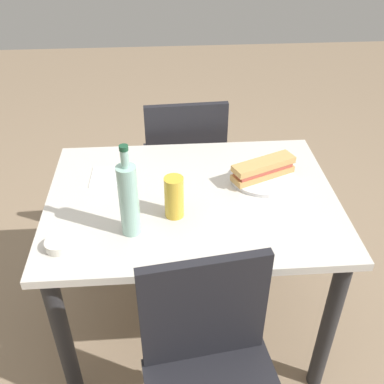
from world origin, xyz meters
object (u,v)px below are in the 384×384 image
object	(u,v)px
water_bottle	(129,199)
chair_near	(212,375)
baguette_sandwich_near	(263,169)
olive_bowl	(58,245)
plate_near	(262,178)
dining_table	(192,220)
chair_far	(185,163)
knife_near	(252,169)
beer_glass	(174,197)

from	to	relation	value
water_bottle	chair_near	bearing A→B (deg)	-60.23
baguette_sandwich_near	water_bottle	size ratio (longest dim) A/B	0.79
water_bottle	olive_bowl	distance (m)	0.27
baguette_sandwich_near	plate_near	bearing A→B (deg)	0.00
dining_table	plate_near	xyz separation A→B (m)	(0.28, 0.09, 0.12)
plate_near	water_bottle	world-z (taller)	water_bottle
chair_far	chair_near	world-z (taller)	same
dining_table	water_bottle	bearing A→B (deg)	-139.59
chair_far	plate_near	distance (m)	0.61
chair_near	knife_near	xyz separation A→B (m)	(0.24, 0.73, 0.24)
chair_near	beer_glass	size ratio (longest dim) A/B	5.59
baguette_sandwich_near	dining_table	bearing A→B (deg)	-161.60
dining_table	baguette_sandwich_near	distance (m)	0.34
olive_bowl	beer_glass	bearing A→B (deg)	21.01
chair_far	plate_near	world-z (taller)	chair_far
plate_near	knife_near	distance (m)	0.06
knife_near	plate_near	bearing A→B (deg)	-54.61
baguette_sandwich_near	knife_near	distance (m)	0.06
water_bottle	olive_bowl	world-z (taller)	water_bottle
chair_near	plate_near	xyz separation A→B (m)	(0.27, 0.69, 0.23)
chair_near	olive_bowl	size ratio (longest dim) A/B	9.92
plate_near	olive_bowl	size ratio (longest dim) A/B	2.88
knife_near	water_bottle	world-z (taller)	water_bottle
dining_table	knife_near	distance (m)	0.32
olive_bowl	dining_table	bearing A→B (deg)	29.22
dining_table	chair_far	bearing A→B (deg)	89.58
chair_near	olive_bowl	bearing A→B (deg)	143.70
chair_near	knife_near	size ratio (longest dim) A/B	5.81
knife_near	chair_near	bearing A→B (deg)	-107.85
plate_near	beer_glass	xyz separation A→B (m)	(-0.35, -0.20, 0.07)
baguette_sandwich_near	olive_bowl	size ratio (longest dim) A/B	3.01
dining_table	chair_near	bearing A→B (deg)	-88.36
chair_far	olive_bowl	distance (m)	0.98
chair_far	baguette_sandwich_near	xyz separation A→B (m)	(0.28, -0.50, 0.27)
baguette_sandwich_near	olive_bowl	bearing A→B (deg)	-154.77
chair_far	plate_near	xyz separation A→B (m)	(0.28, -0.50, 0.23)
chair_far	knife_near	size ratio (longest dim) A/B	5.81
beer_glass	olive_bowl	bearing A→B (deg)	-158.99
chair_near	chair_far	bearing A→B (deg)	90.61
water_bottle	knife_near	bearing A→B (deg)	34.61
plate_near	beer_glass	size ratio (longest dim) A/B	1.62
knife_near	water_bottle	distance (m)	0.58
plate_near	chair_near	bearing A→B (deg)	-111.27
dining_table	beer_glass	bearing A→B (deg)	-123.40
plate_near	baguette_sandwich_near	xyz separation A→B (m)	(0.00, 0.00, 0.04)
dining_table	water_bottle	world-z (taller)	water_bottle
baguette_sandwich_near	knife_near	bearing A→B (deg)	125.39
plate_near	olive_bowl	distance (m)	0.81
chair_near	beer_glass	xyz separation A→B (m)	(-0.09, 0.49, 0.30)
olive_bowl	chair_far	bearing A→B (deg)	61.75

